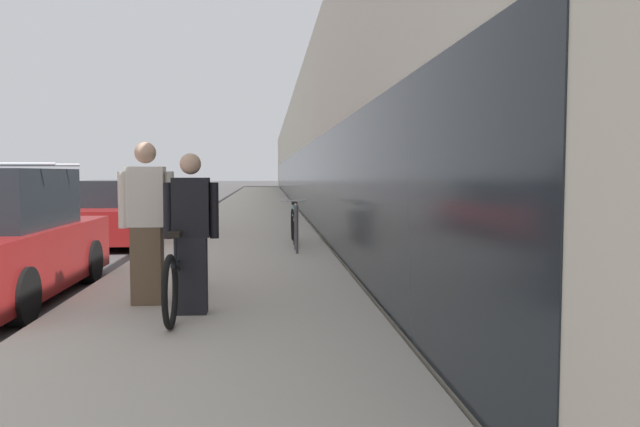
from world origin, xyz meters
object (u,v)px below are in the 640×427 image
(tandem_bicycle, at_px, (184,272))
(person_bystander, at_px, (147,223))
(person_rider, at_px, (191,234))
(cruiser_bike_nearest, at_px, (294,225))
(vintage_roadster_curbside, at_px, (122,213))
(bike_rack_hoop, at_px, (296,223))

(tandem_bicycle, distance_m, person_bystander, 0.67)
(person_rider, bearing_deg, cruiser_bike_nearest, 78.29)
(tandem_bicycle, relative_size, person_rider, 1.63)
(person_bystander, height_order, vintage_roadster_curbside, person_bystander)
(cruiser_bike_nearest, bearing_deg, person_bystander, -107.72)
(person_bystander, relative_size, bike_rack_hoop, 2.04)
(tandem_bicycle, height_order, person_rider, person_rider)
(person_bystander, distance_m, vintage_roadster_curbside, 7.75)
(person_rider, distance_m, vintage_roadster_curbside, 8.37)
(tandem_bicycle, bearing_deg, bike_rack_hoop, 72.69)
(person_rider, xyz_separation_m, cruiser_bike_nearest, (1.27, 6.13, -0.44))
(person_rider, relative_size, cruiser_bike_nearest, 0.95)
(person_rider, xyz_separation_m, bike_rack_hoop, (1.26, 4.75, -0.29))
(bike_rack_hoop, relative_size, vintage_roadster_curbside, 0.18)
(tandem_bicycle, height_order, bike_rack_hoop, tandem_bicycle)
(tandem_bicycle, distance_m, bike_rack_hoop, 4.63)
(vintage_roadster_curbside, bearing_deg, person_rider, -72.71)
(tandem_bicycle, xyz_separation_m, vintage_roadster_curbside, (-2.37, 7.66, 0.12))
(person_bystander, bearing_deg, person_rider, -43.53)
(tandem_bicycle, height_order, cruiser_bike_nearest, tandem_bicycle)
(cruiser_bike_nearest, xyz_separation_m, vintage_roadster_curbside, (-3.76, 1.86, 0.13))
(tandem_bicycle, xyz_separation_m, bike_rack_hoop, (1.38, 4.42, 0.15))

